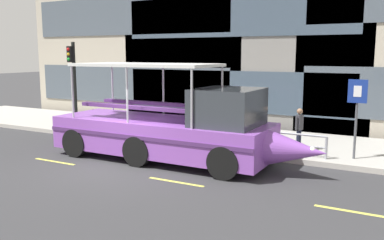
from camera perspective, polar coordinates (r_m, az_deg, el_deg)
name	(u,v)px	position (r m, az deg, el deg)	size (l,w,h in m)	color
ground_plane	(121,167)	(13.80, -9.69, -6.32)	(120.00, 120.00, 0.00)	#333335
sidewalk	(200,135)	(18.38, 1.10, -2.04)	(32.00, 4.80, 0.18)	#A8A59E
curb_edge	(171,146)	(16.26, -2.93, -3.52)	(32.00, 0.18, 0.18)	#B2ADA3
lane_centreline	(110,171)	(13.38, -11.17, -6.84)	(25.80, 0.12, 0.01)	#DBD64C
curb_guardrail	(177,129)	(16.36, -2.00, -1.21)	(11.46, 0.09, 0.78)	#9EA0A8
traffic_light_pole	(73,76)	(19.97, -15.95, 5.75)	(0.24, 0.46, 3.98)	black
parking_sign	(357,105)	(14.57, 21.66, 1.87)	(0.60, 0.12, 2.63)	#4C4F54
leaned_bicycle	(99,122)	(19.34, -12.68, -0.30)	(1.74, 0.46, 0.96)	black
duck_tour_boat	(175,130)	(14.05, -2.32, -1.37)	(9.59, 2.56, 3.30)	purple
pedestrian_near_bow	(299,125)	(15.33, 14.48, -0.70)	(0.24, 0.43, 1.53)	#1E2338
pedestrian_mid_left	(192,116)	(16.88, 0.02, 0.62)	(0.35, 0.34, 1.61)	#47423D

